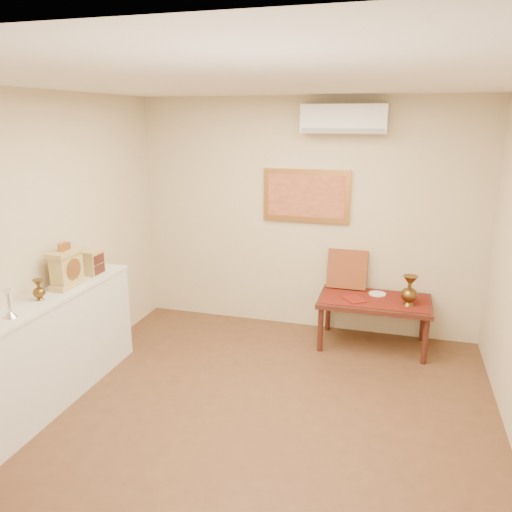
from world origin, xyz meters
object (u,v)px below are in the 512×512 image
(brass_urn_tall, at_px, (410,287))
(mantel_clock, at_px, (67,268))
(wooden_chest, at_px, (92,262))
(display_ledge, at_px, (55,348))
(low_table, at_px, (374,305))

(brass_urn_tall, relative_size, mantel_clock, 0.96)
(mantel_clock, distance_m, wooden_chest, 0.38)
(mantel_clock, bearing_deg, display_ledge, -91.56)
(brass_urn_tall, xyz_separation_m, display_ledge, (-3.02, -1.78, -0.26))
(display_ledge, bearing_deg, mantel_clock, 88.44)
(brass_urn_tall, distance_m, low_table, 0.45)
(display_ledge, xyz_separation_m, mantel_clock, (0.01, 0.27, 0.66))
(brass_urn_tall, xyz_separation_m, low_table, (-0.35, 0.10, -0.27))
(low_table, bearing_deg, mantel_clock, -148.89)
(wooden_chest, bearing_deg, low_table, 24.80)
(brass_urn_tall, distance_m, wooden_chest, 3.23)
(display_ledge, xyz_separation_m, wooden_chest, (0.02, 0.65, 0.61))
(display_ledge, relative_size, mantel_clock, 4.93)
(mantel_clock, xyz_separation_m, wooden_chest, (0.01, 0.38, -0.05))
(brass_urn_tall, xyz_separation_m, wooden_chest, (-3.01, -1.13, 0.35))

